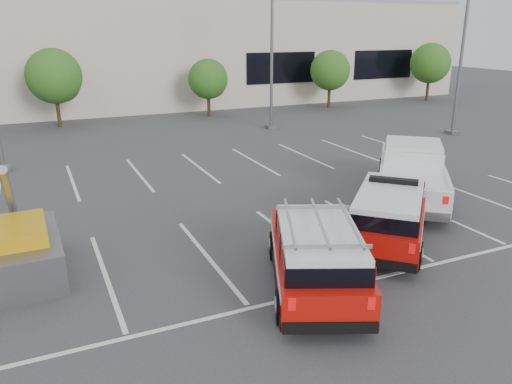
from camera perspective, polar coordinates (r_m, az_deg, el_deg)
ground at (r=14.72m, az=4.54°, el=-5.61°), size 120.00×120.00×0.00m
stall_markings at (r=18.51m, az=-2.16°, el=-0.50°), size 23.00×15.00×0.01m
convention_building at (r=44.16m, az=-16.14°, el=15.88°), size 60.00×16.99×13.20m
tree_mid_left at (r=33.97m, az=-21.91°, el=12.00°), size 3.37×3.37×4.85m
tree_mid_right at (r=35.93m, az=-5.38°, el=12.58°), size 2.77×2.77×3.99m
tree_right at (r=40.28m, az=8.55°, el=13.44°), size 3.07×3.07×4.42m
tree_far_right at (r=46.42m, az=19.33°, el=13.58°), size 3.37×3.37×4.85m
light_pole_mid at (r=30.92m, az=1.82°, el=16.75°), size 0.90×0.60×10.24m
light_pole_right at (r=31.37m, az=22.59°, el=15.47°), size 0.90×0.60×10.24m
fire_chief_suv at (r=14.89m, az=14.99°, el=-2.84°), size 4.91×4.98×1.80m
white_pickup at (r=19.01m, az=17.30°, el=1.64°), size 5.79×6.37×1.97m
ladder_suv at (r=11.89m, az=6.83°, el=-7.66°), size 3.66×5.19×1.90m
utility_rig at (r=13.79m, az=-26.09°, el=-6.47°), size 2.98×3.61×3.03m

